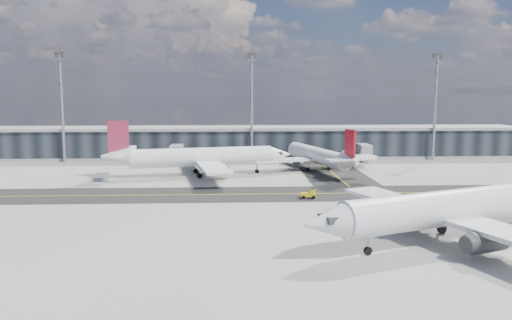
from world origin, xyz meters
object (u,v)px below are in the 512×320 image
object	(u,v)px
airliner_af	(199,157)
baggage_tug	(310,194)
airliner_redtail	(318,156)
airliner_near	(460,207)
service_van	(351,160)

from	to	relation	value
airliner_af	baggage_tug	bearing A→B (deg)	29.00
airliner_redtail	airliner_near	world-z (taller)	airliner_near
airliner_af	airliner_redtail	distance (m)	28.29
airliner_redtail	service_van	world-z (taller)	airliner_redtail
airliner_near	service_van	size ratio (longest dim) A/B	8.19
airliner_af	airliner_near	xyz separation A→B (m)	(36.22, -50.60, 0.22)
airliner_af	service_van	bearing A→B (deg)	104.90
airliner_af	baggage_tug	world-z (taller)	airliner_af
baggage_tug	service_van	distance (m)	47.54
airliner_near	service_van	world-z (taller)	airliner_near
airliner_near	baggage_tug	bearing A→B (deg)	9.05
airliner_near	airliner_redtail	bearing A→B (deg)	-12.73
airliner_af	service_van	xyz separation A→B (m)	(38.97, 19.25, -3.41)
airliner_af	airliner_redtail	xyz separation A→B (m)	(27.72, 5.65, -0.53)
airliner_af	airliner_near	size ratio (longest dim) A/B	0.98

